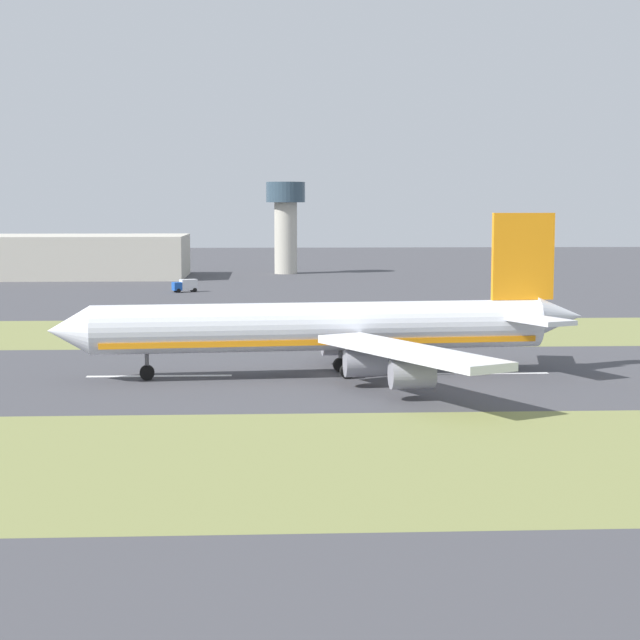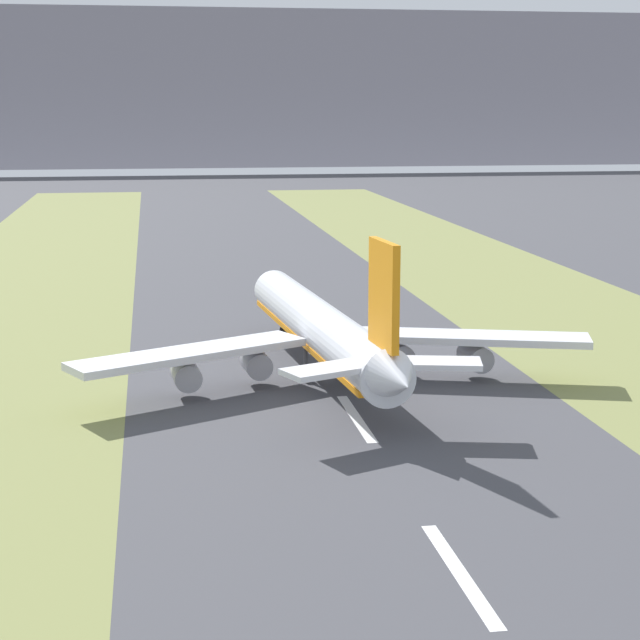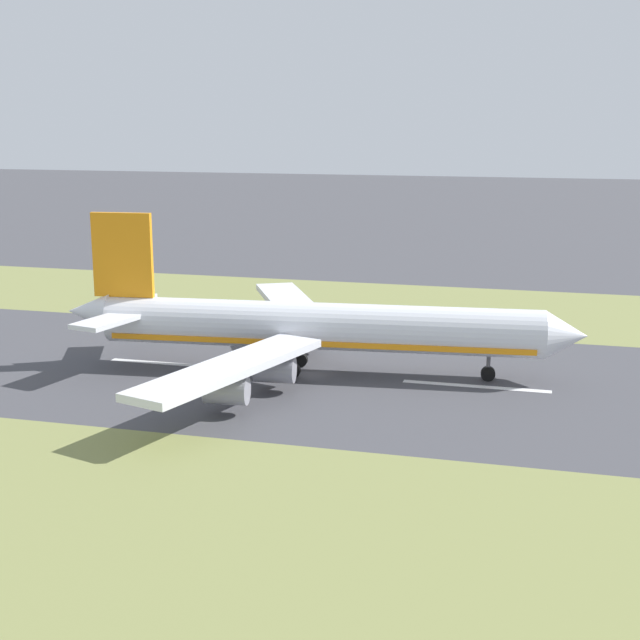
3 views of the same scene
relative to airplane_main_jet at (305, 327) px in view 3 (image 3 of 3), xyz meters
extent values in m
plane|color=#424247|center=(0.67, 0.93, -6.02)|extent=(800.00, 800.00, 0.00)
cube|color=olive|center=(-44.33, 0.93, -6.02)|extent=(40.00, 600.00, 0.01)
cube|color=olive|center=(45.67, 0.93, -6.02)|extent=(40.00, 600.00, 0.01)
cube|color=silver|center=(0.67, -18.10, -6.01)|extent=(1.20, 18.00, 0.01)
cube|color=silver|center=(0.67, 21.90, -6.01)|extent=(1.20, 18.00, 0.01)
cylinder|color=silver|center=(-0.18, 1.90, 0.18)|extent=(11.25, 56.32, 6.00)
cone|color=silver|center=(-3.05, 32.26, 0.18)|extent=(6.32, 5.53, 5.88)
cone|color=silver|center=(2.74, -28.97, 0.98)|extent=(5.64, 6.45, 5.10)
cube|color=orange|center=(-0.18, 1.90, -1.47)|extent=(10.74, 54.06, 0.70)
cube|color=silver|center=(-16.92, -6.94, -0.72)|extent=(28.51, 18.68, 0.90)
cube|color=silver|center=(17.92, -3.64, -0.72)|extent=(29.51, 14.03, 0.90)
cylinder|color=#93939E|center=(-8.76, -2.93, -3.17)|extent=(3.64, 5.08, 3.20)
cylinder|color=#93939E|center=(-17.39, -7.27, -3.17)|extent=(3.64, 5.08, 3.20)
cylinder|color=#93939E|center=(9.16, -1.24, -3.17)|extent=(3.64, 5.08, 3.20)
cylinder|color=#93939E|center=(18.45, -3.87, -3.17)|extent=(3.64, 5.08, 3.20)
cube|color=orange|center=(2.27, -23.99, 8.68)|extent=(1.55, 8.04, 11.00)
cube|color=silver|center=(-3.21, -24.51, 1.18)|extent=(10.93, 8.01, 0.60)
cube|color=silver|center=(7.75, -23.47, 1.18)|extent=(10.72, 6.47, 0.60)
cylinder|color=#59595E|center=(-2.18, 23.08, -3.52)|extent=(0.50, 0.50, 3.20)
cylinder|color=black|center=(-2.18, 23.08, -5.12)|extent=(1.07, 1.88, 1.80)
cylinder|color=#59595E|center=(-2.49, -1.33, -3.52)|extent=(0.50, 0.50, 3.20)
cylinder|color=black|center=(-2.49, -1.33, -5.12)|extent=(1.07, 1.88, 1.80)
cylinder|color=#59595E|center=(2.69, -0.84, -3.52)|extent=(0.50, 0.50, 3.20)
cylinder|color=black|center=(2.69, -0.84, -5.12)|extent=(1.07, 1.88, 1.80)
camera|label=1|loc=(-131.54, 8.60, 15.18)|focal=60.00mm
camera|label=2|loc=(-20.88, -128.57, 27.55)|focal=60.00mm
camera|label=3|loc=(106.50, 29.92, 26.09)|focal=50.00mm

